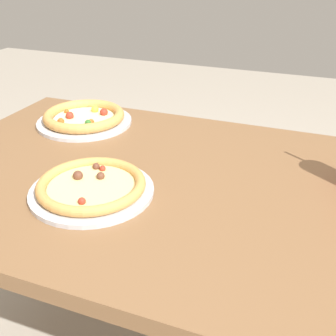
% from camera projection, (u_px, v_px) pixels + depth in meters
% --- Properties ---
extents(dining_table, '(1.35, 0.89, 0.75)m').
position_uv_depth(dining_table, '(162.00, 211.00, 1.14)').
color(dining_table, brown).
rests_on(dining_table, ground).
extents(pizza_near, '(0.30, 0.30, 0.04)m').
position_uv_depth(pizza_near, '(92.00, 187.00, 1.01)').
color(pizza_near, '#B7B7BC').
rests_on(pizza_near, dining_table).
extents(pizza_far, '(0.32, 0.32, 0.04)m').
position_uv_depth(pizza_far, '(84.00, 118.00, 1.41)').
color(pizza_far, '#B7B7BC').
rests_on(pizza_far, dining_table).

